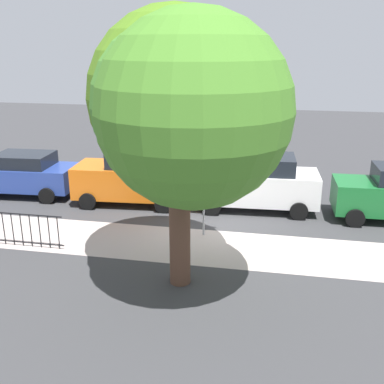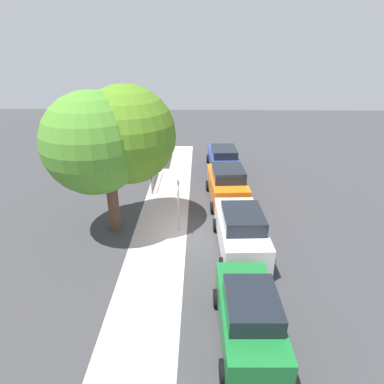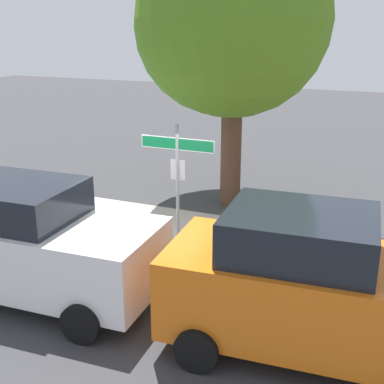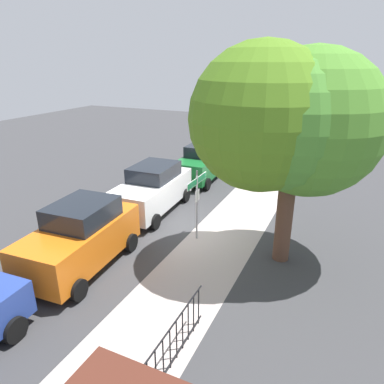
{
  "view_description": "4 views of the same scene",
  "coord_description": "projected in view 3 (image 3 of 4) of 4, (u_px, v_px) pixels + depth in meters",
  "views": [
    {
      "loc": [
        -1.91,
        13.89,
        5.96
      ],
      "look_at": [
        0.66,
        0.55,
        1.5
      ],
      "focal_mm": 42.42,
      "sensor_mm": 36.0,
      "label": 1
    },
    {
      "loc": [
        -13.28,
        -0.56,
        8.62
      ],
      "look_at": [
        0.49,
        -0.24,
        2.02
      ],
      "focal_mm": 30.13,
      "sensor_mm": 36.0,
      "label": 2
    },
    {
      "loc": [
        4.51,
        -8.8,
        4.58
      ],
      "look_at": [
        0.83,
        -0.08,
        1.48
      ],
      "focal_mm": 47.97,
      "sensor_mm": 36.0,
      "label": 3
    },
    {
      "loc": [
        10.97,
        5.15,
        6.34
      ],
      "look_at": [
        -0.06,
        0.04,
        1.69
      ],
      "focal_mm": 32.59,
      "sensor_mm": 36.0,
      "label": 4
    }
  ],
  "objects": [
    {
      "name": "car_white",
      "position": [
        28.0,
        241.0,
        8.82
      ],
      "size": [
        4.62,
        2.26,
        2.06
      ],
      "rotation": [
        0.0,
        0.0,
        0.05
      ],
      "color": "white",
      "rests_on": "ground_plane"
    },
    {
      "name": "street_sign",
      "position": [
        177.0,
        165.0,
        10.46
      ],
      "size": [
        1.61,
        0.07,
        2.68
      ],
      "color": "#9EA0A5",
      "rests_on": "ground_plane"
    },
    {
      "name": "ground_plane",
      "position": [
        157.0,
        253.0,
        10.8
      ],
      "size": [
        60.0,
        60.0,
        0.0
      ],
      "primitive_type": "plane",
      "color": "#38383A"
    },
    {
      "name": "sidewalk_strip",
      "position": [
        266.0,
        244.0,
        11.19
      ],
      "size": [
        24.0,
        2.6,
        0.0
      ],
      "primitive_type": "cube",
      "color": "#B3A49F",
      "rests_on": "ground_plane"
    },
    {
      "name": "car_orange",
      "position": [
        312.0,
        286.0,
        7.24
      ],
      "size": [
        4.35,
        2.35,
        2.15
      ],
      "rotation": [
        0.0,
        0.0,
        0.07
      ],
      "color": "orange",
      "rests_on": "ground_plane"
    },
    {
      "name": "shade_tree",
      "position": [
        233.0,
        22.0,
        12.05
      ],
      "size": [
        5.14,
        5.72,
        6.92
      ],
      "color": "brown",
      "rests_on": "ground_plane"
    }
  ]
}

